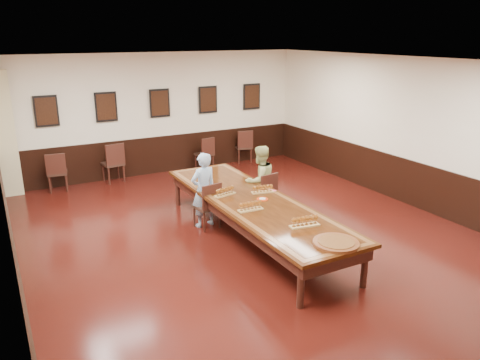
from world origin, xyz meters
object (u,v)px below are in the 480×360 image
carved_platter (336,243)px  chair_woman (263,194)px  spare_chair_c (204,153)px  conference_table (253,207)px  spare_chair_b (113,162)px  spare_chair_d (243,146)px  person_man (204,190)px  person_woman (260,181)px  spare_chair_a (57,171)px  chair_man (207,205)px

carved_platter → chair_woman: bearing=78.2°
spare_chair_c → conference_table: (-1.14, -4.69, 0.15)m
spare_chair_c → conference_table: spare_chair_c is taller
spare_chair_b → spare_chair_d: bearing=174.6°
person_man → person_woman: bearing=172.4°
chair_woman → spare_chair_d: spare_chair_d is taller
person_woman → spare_chair_b: bearing=-69.7°
spare_chair_d → spare_chair_a: bearing=14.9°
spare_chair_c → spare_chair_b: bearing=-11.1°
spare_chair_b → spare_chair_d: size_ratio=1.06×
chair_man → conference_table: 1.04m
person_woman → spare_chair_a: bearing=-55.9°
person_man → person_woman: 1.29m
person_man → conference_table: person_man is taller
carved_platter → spare_chair_d: bearing=71.5°
spare_chair_b → spare_chair_c: bearing=172.1°
spare_chair_d → conference_table: size_ratio=0.19×
chair_woman → carved_platter: chair_woman is taller
conference_table → carved_platter: 2.19m
person_man → person_woman: person_man is taller
spare_chair_b → carved_platter: size_ratio=1.22×
spare_chair_b → conference_table: (1.40, -4.73, 0.10)m
person_woman → carved_platter: size_ratio=1.75×
person_man → conference_table: (0.55, -0.98, -0.13)m
chair_woman → spare_chair_b: (-2.16, 3.82, 0.04)m
chair_woman → person_man: bearing=-12.9°
chair_woman → spare_chair_d: (1.71, 3.94, 0.01)m
spare_chair_c → spare_chair_d: size_ratio=0.95×
spare_chair_b → spare_chair_d: spare_chair_b is taller
spare_chair_d → carved_platter: (-2.36, -7.03, 0.29)m
spare_chair_d → carved_platter: size_ratio=1.15×
conference_table → carved_platter: (0.12, -2.18, 0.16)m
spare_chair_d → person_man: person_man is taller
spare_chair_d → spare_chair_b: bearing=14.6°
chair_woman → spare_chair_a: size_ratio=0.98×
chair_man → conference_table: bearing=112.3°
chair_man → spare_chair_d: spare_chair_d is taller
spare_chair_a → spare_chair_b: (1.36, 0.07, 0.03)m
spare_chair_a → conference_table: 5.42m
spare_chair_a → chair_woman: bearing=142.7°
chair_man → person_man: size_ratio=0.63×
spare_chair_d → conference_table: 5.44m
chair_woman → spare_chair_d: 4.29m
spare_chair_b → conference_table: size_ratio=0.21×
spare_chair_a → spare_chair_d: (5.23, 0.19, 0.00)m
carved_platter → conference_table: bearing=93.1°
spare_chair_a → carved_platter: spare_chair_a is taller
spare_chair_d → carved_platter: bearing=84.3°
spare_chair_a → person_man: person_man is taller
person_woman → conference_table: person_woman is taller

